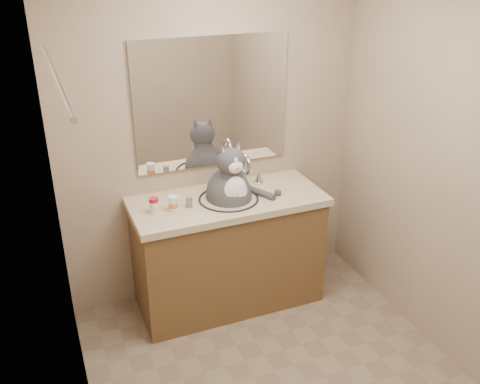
# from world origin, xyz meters

# --- Properties ---
(room) EXTENTS (2.22, 2.52, 2.42)m
(room) POSITION_xyz_m (0.00, 0.00, 1.20)
(room) COLOR #817059
(room) RESTS_ON ground
(vanity) EXTENTS (1.34, 0.59, 1.12)m
(vanity) POSITION_xyz_m (0.00, 0.96, 0.44)
(vanity) COLOR brown
(vanity) RESTS_ON ground
(mirror) EXTENTS (1.10, 0.02, 0.90)m
(mirror) POSITION_xyz_m (0.00, 1.24, 1.45)
(mirror) COLOR white
(mirror) RESTS_ON room
(shower_curtain) EXTENTS (0.02, 1.30, 1.93)m
(shower_curtain) POSITION_xyz_m (-1.05, 0.10, 1.03)
(shower_curtain) COLOR #BDAB8F
(shower_curtain) RESTS_ON ground
(cat) EXTENTS (0.46, 0.36, 0.63)m
(cat) POSITION_xyz_m (0.02, 0.96, 0.89)
(cat) COLOR #47474C
(cat) RESTS_ON vanity
(pill_bottle_redcap) EXTENTS (0.07, 0.07, 0.11)m
(pill_bottle_redcap) POSITION_xyz_m (-0.52, 0.93, 0.90)
(pill_bottle_redcap) COLOR white
(pill_bottle_redcap) RESTS_ON vanity
(pill_bottle_orange) EXTENTS (0.08, 0.08, 0.10)m
(pill_bottle_orange) POSITION_xyz_m (-0.40, 0.92, 0.90)
(pill_bottle_orange) COLOR white
(pill_bottle_orange) RESTS_ON vanity
(grey_canister) EXTENTS (0.05, 0.05, 0.07)m
(grey_canister) POSITION_xyz_m (-0.28, 0.93, 0.88)
(grey_canister) COLOR slate
(grey_canister) RESTS_ON vanity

